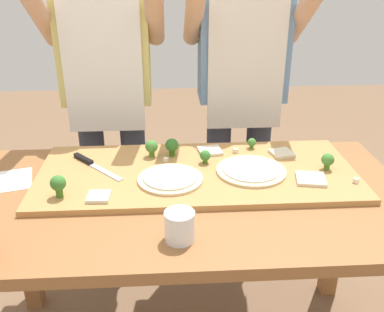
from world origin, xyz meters
name	(u,v)px	position (x,y,z in m)	size (l,w,h in m)	color
prep_table	(187,220)	(0.00, 0.00, 0.67)	(1.54, 0.81, 0.78)	brown
cutting_board	(197,173)	(0.04, 0.13, 0.79)	(1.16, 0.50, 0.02)	#B27F47
chefs_knife	(91,163)	(-0.35, 0.20, 0.81)	(0.21, 0.23, 0.02)	#B7BABF
pizza_whole_cheese_artichoke	(170,178)	(-0.05, 0.06, 0.81)	(0.23, 0.23, 0.02)	beige
pizza_whole_white_garlic	(251,170)	(0.24, 0.10, 0.81)	(0.25, 0.25, 0.02)	beige
pizza_slice_far_right	(282,153)	(0.39, 0.24, 0.81)	(0.08, 0.08, 0.01)	beige
pizza_slice_center	(311,179)	(0.44, 0.03, 0.81)	(0.10, 0.10, 0.01)	beige
pizza_slice_near_left	(210,151)	(0.11, 0.28, 0.81)	(0.09, 0.09, 0.01)	beige
pizza_slice_far_left	(99,197)	(-0.29, -0.05, 0.81)	(0.07, 0.07, 0.01)	beige
broccoli_floret_center_right	(58,184)	(-0.42, -0.03, 0.85)	(0.05, 0.05, 0.08)	#3F7220
broccoli_floret_center_left	(172,146)	(-0.04, 0.26, 0.84)	(0.05, 0.05, 0.07)	#366618
broccoli_floret_front_left	(205,156)	(0.08, 0.19, 0.83)	(0.04, 0.04, 0.05)	#3F7220
broccoli_floret_back_left	(328,160)	(0.52, 0.11, 0.84)	(0.05, 0.05, 0.06)	#487A23
broccoli_floret_front_mid	(252,143)	(0.28, 0.31, 0.83)	(0.03, 0.03, 0.04)	#487A23
broccoli_floret_front_right	(152,147)	(-0.12, 0.26, 0.84)	(0.05, 0.05, 0.07)	#487A23
cheese_crumble_a	(235,151)	(0.21, 0.27, 0.81)	(0.02, 0.02, 0.02)	silver
cheese_crumble_b	(166,160)	(-0.07, 0.21, 0.81)	(0.02, 0.02, 0.02)	silver
cheese_crumble_c	(356,181)	(0.59, 0.00, 0.81)	(0.02, 0.02, 0.02)	silver
flour_cup	(180,228)	(-0.03, -0.26, 0.82)	(0.09, 0.09, 0.09)	white
recipe_note	(13,180)	(-0.62, 0.13, 0.78)	(0.13, 0.17, 0.00)	white
cook_left	(107,80)	(-0.33, 0.68, 1.00)	(0.54, 0.39, 1.67)	#333847
cook_right	(242,78)	(0.29, 0.68, 1.00)	(0.54, 0.39, 1.67)	#333847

